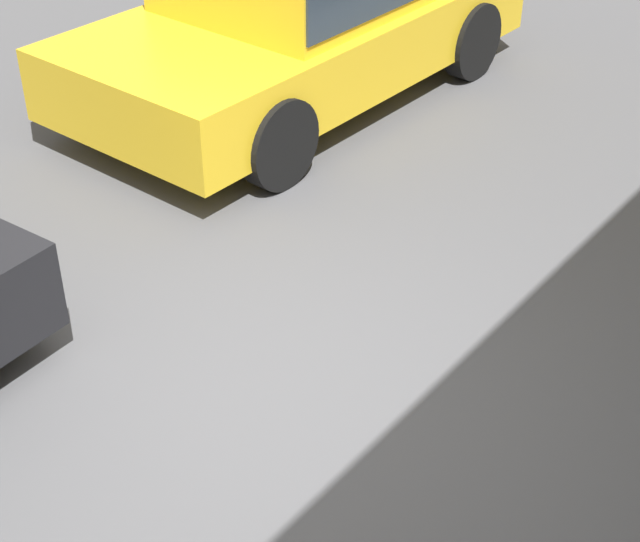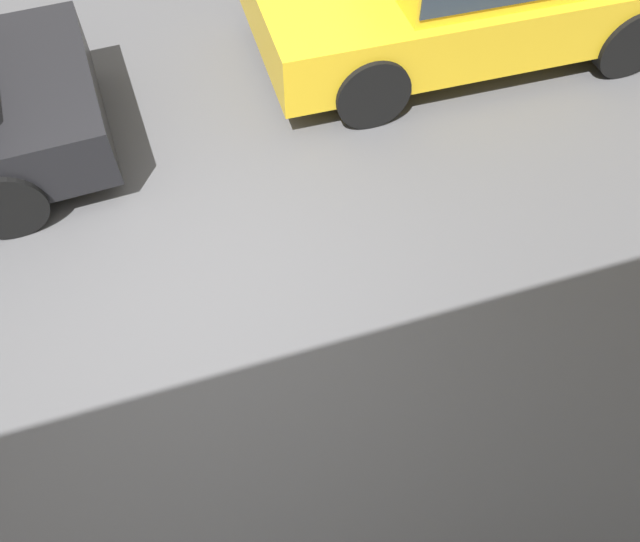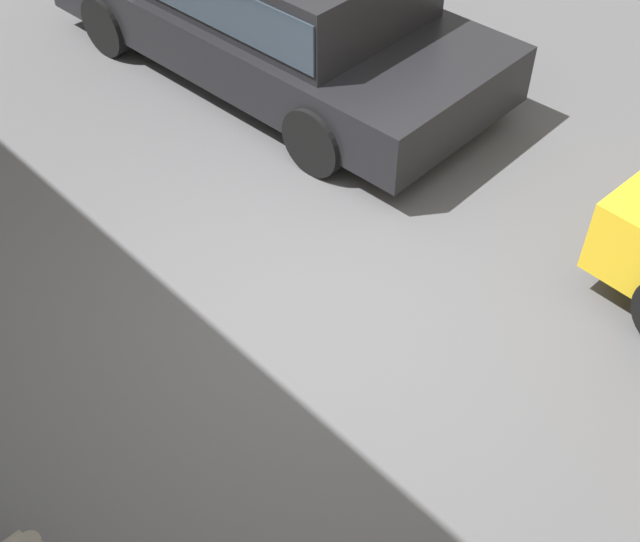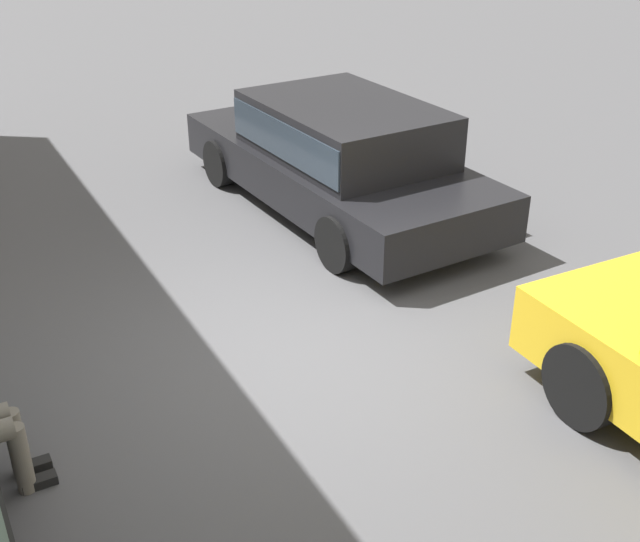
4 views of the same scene
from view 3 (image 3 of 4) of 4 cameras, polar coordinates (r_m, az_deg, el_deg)
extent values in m
plane|color=#4C4C4F|center=(5.63, -0.31, -3.07)|extent=(60.00, 60.00, 0.00)
cube|color=black|center=(7.97, -3.53, 17.13)|extent=(4.69, 2.09, 0.52)
cylinder|color=black|center=(8.60, -14.89, 16.54)|extent=(0.62, 0.21, 0.61)
cylinder|color=black|center=(6.67, -0.32, 9.27)|extent=(0.62, 0.21, 0.61)
cylinder|color=black|center=(7.85, 8.94, 14.67)|extent=(0.62, 0.21, 0.61)
camera|label=1|loc=(5.63, -49.26, 24.69)|focal=55.00mm
camera|label=2|loc=(2.63, -49.12, 24.49)|focal=35.00mm
camera|label=4|loc=(2.56, 121.85, -35.79)|focal=45.00mm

